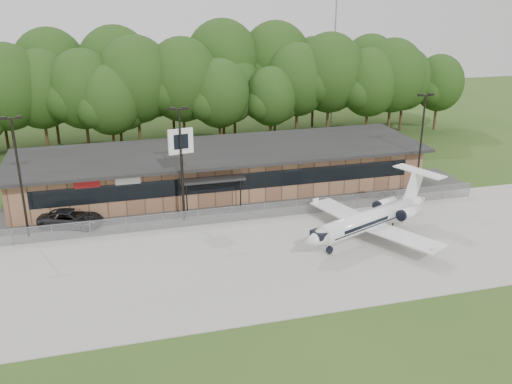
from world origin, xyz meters
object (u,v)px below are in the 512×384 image
object	(u,v)px
terminal	(221,168)
suv	(71,219)
business_jet	(372,219)
pole_sign	(181,151)

from	to	relation	value
terminal	suv	xyz separation A→B (m)	(-14.58, -6.15, -1.41)
terminal	business_jet	size ratio (longest dim) A/B	2.89
suv	terminal	bearing A→B (deg)	-46.92
suv	pole_sign	size ratio (longest dim) A/B	0.66
terminal	suv	size ratio (longest dim) A/B	7.47
suv	pole_sign	world-z (taller)	pole_sign
terminal	suv	bearing A→B (deg)	-157.14
suv	pole_sign	distance (m)	11.18
business_jet	pole_sign	xyz separation A→B (m)	(-14.25, 8.15, 4.61)
business_jet	suv	bearing A→B (deg)	136.39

